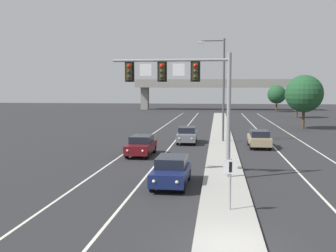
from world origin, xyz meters
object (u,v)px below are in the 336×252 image
object	(u,v)px
street_lamp_median	(221,84)
tree_far_right_b	(297,95)
car_oncoming_navy	(171,171)
car_oncoming_darkred	(141,145)
overhead_signal_mast	(187,86)
tree_far_right_c	(277,94)
car_oncoming_grey	(187,135)
car_receding_tan	(259,139)
tree_far_right_a	(304,94)
median_sign_post	(230,176)

from	to	relation	value
street_lamp_median	tree_far_right_b	bearing A→B (deg)	68.51
car_oncoming_navy	car_oncoming_darkred	world-z (taller)	same
overhead_signal_mast	tree_far_right_c	xyz separation A→B (m)	(15.25, 71.38, -1.48)
street_lamp_median	car_oncoming_grey	distance (m)	6.01
car_oncoming_navy	car_oncoming_grey	distance (m)	17.27
car_oncoming_darkred	car_receding_tan	distance (m)	11.23
car_oncoming_grey	tree_far_right_c	xyz separation A→B (m)	(16.42, 55.97, 3.18)
car_receding_tan	tree_far_right_a	distance (m)	19.71
tree_far_right_c	tree_far_right_a	world-z (taller)	tree_far_right_a
car_oncoming_darkred	tree_far_right_a	distance (m)	29.32
overhead_signal_mast	car_oncoming_navy	world-z (taller)	overhead_signal_mast
car_oncoming_darkred	tree_far_right_b	xyz separation A→B (m)	(20.29, 44.04, 3.39)
median_sign_post	tree_far_right_c	world-z (taller)	tree_far_right_c
median_sign_post	tree_far_right_b	distance (m)	59.78
car_oncoming_navy	tree_far_right_b	xyz separation A→B (m)	(16.76, 53.55, 3.39)
car_oncoming_grey	tree_far_right_c	distance (m)	58.42
car_oncoming_grey	car_oncoming_navy	bearing A→B (deg)	-88.44
tree_far_right_a	median_sign_post	bearing A→B (deg)	-105.87
median_sign_post	tree_far_right_a	xyz separation A→B (m)	(10.66, 37.49, 3.07)
median_sign_post	tree_far_right_a	world-z (taller)	tree_far_right_a
tree_far_right_c	car_oncoming_navy	bearing A→B (deg)	-102.28
median_sign_post	car_oncoming_darkred	bearing A→B (deg)	115.01
street_lamp_median	tree_far_right_c	distance (m)	56.71
car_oncoming_darkred	median_sign_post	bearing A→B (deg)	-64.99
median_sign_post	car_receding_tan	bearing A→B (deg)	80.83
median_sign_post	car_oncoming_navy	xyz separation A→B (m)	(-3.05, 4.58, -0.77)
car_oncoming_navy	car_oncoming_grey	size ratio (longest dim) A/B	1.00
car_oncoming_grey	street_lamp_median	bearing A→B (deg)	14.29
tree_far_right_a	tree_far_right_b	bearing A→B (deg)	81.59
overhead_signal_mast	tree_far_right_b	distance (m)	54.14
street_lamp_median	tree_far_right_b	size ratio (longest dim) A/B	1.55
overhead_signal_mast	tree_far_right_c	distance (m)	73.00
street_lamp_median	tree_far_right_b	distance (m)	38.13
car_oncoming_grey	tree_far_right_c	size ratio (longest dim) A/B	0.73
car_receding_tan	tree_far_right_b	bearing A→B (deg)	74.68
car_oncoming_navy	overhead_signal_mast	bearing A→B (deg)	69.37
car_oncoming_darkred	tree_far_right_a	size ratio (longest dim) A/B	0.63
car_oncoming_grey	tree_far_right_a	distance (m)	21.47
median_sign_post	street_lamp_median	distance (m)	23.06
overhead_signal_mast	street_lamp_median	bearing A→B (deg)	82.62
street_lamp_median	car_oncoming_navy	xyz separation A→B (m)	(-2.80, -18.09, -4.97)
car_oncoming_grey	tree_far_right_c	world-z (taller)	tree_far_right_c
car_oncoming_navy	car_receding_tan	xyz separation A→B (m)	(6.22, 15.08, 0.00)
median_sign_post	tree_far_right_c	size ratio (longest dim) A/B	0.36
car_oncoming_navy	median_sign_post	bearing A→B (deg)	-56.36
car_oncoming_darkred	street_lamp_median	bearing A→B (deg)	53.60
car_oncoming_darkred	tree_far_right_c	size ratio (longest dim) A/B	0.73
street_lamp_median	tree_far_right_b	xyz separation A→B (m)	(13.96, 35.45, -1.58)
overhead_signal_mast	car_receding_tan	size ratio (longest dim) A/B	1.61
car_oncoming_navy	tree_far_right_c	world-z (taller)	tree_far_right_c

